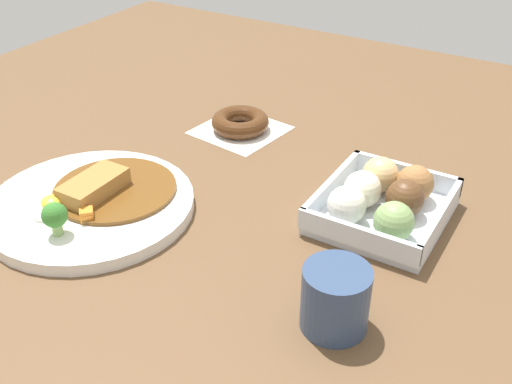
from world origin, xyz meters
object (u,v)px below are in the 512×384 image
chocolate_ring_donut (240,123)px  coffee_mug (335,299)px  curry_plate (92,203)px  donut_box (383,201)px

chocolate_ring_donut → coffee_mug: size_ratio=2.05×
curry_plate → coffee_mug: coffee_mug is taller
donut_box → chocolate_ring_donut: 0.34m
donut_box → chocolate_ring_donut: size_ratio=1.19×
coffee_mug → donut_box: bearing=7.5°
curry_plate → chocolate_ring_donut: size_ratio=1.86×
curry_plate → donut_box: size_ratio=1.57×
curry_plate → coffee_mug: bearing=-94.5°
curry_plate → chocolate_ring_donut: curry_plate is taller
curry_plate → chocolate_ring_donut: bearing=-8.1°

